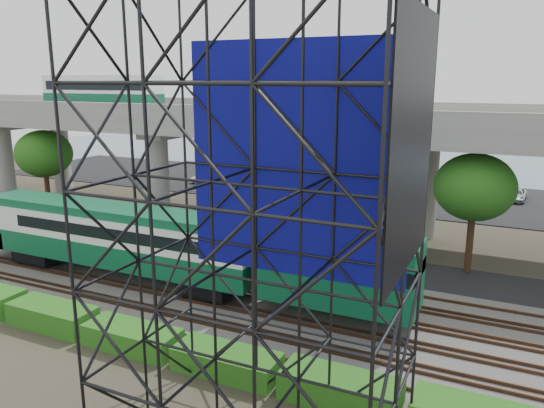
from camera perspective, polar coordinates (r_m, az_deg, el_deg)
The scene contains 13 objects.
ground at distance 29.74m, azimuth -10.87°, elevation -10.93°, with size 140.00×140.00×0.00m, color #474233.
ballast_bed at distance 31.20m, azimuth -8.70°, elevation -9.45°, with size 90.00×12.00×0.20m, color slate.
service_road at distance 38.08m, azimuth -1.56°, elevation -5.13°, with size 90.00×5.00×0.08m, color black.
parking_lot at distance 59.30m, azimuth 8.71°, elevation 1.46°, with size 90.00×18.00×0.08m, color black.
harbor_water at distance 80.33m, azimuth 13.25°, elevation 4.35°, with size 140.00×40.00×0.03m, color #495F79.
rail_tracks at distance 31.13m, azimuth -8.71°, elevation -9.15°, with size 90.00×9.52×0.16m.
commuter_train at distance 32.06m, azimuth -13.61°, elevation -3.76°, with size 29.30×3.06×4.30m.
overpass at distance 41.83m, azimuth 0.12°, elevation 8.02°, with size 80.00×12.00×12.40m.
scaffold_tower at distance 16.11m, azimuth -1.81°, elevation -3.39°, with size 9.36×6.36×15.00m.
hedge_strip at distance 25.91m, azimuth -14.79°, elevation -13.60°, with size 34.60×1.80×1.20m.
trees at distance 43.80m, azimuth -3.73°, elevation 4.75°, with size 40.94×16.94×7.69m.
suv at distance 48.60m, azimuth -20.18°, elevation -0.98°, with size 2.27×4.93×1.37m, color black.
parked_cars at distance 58.76m, azimuth 8.80°, elevation 1.99°, with size 36.19×9.46×1.28m.
Camera 1 is at (16.32, -21.71, 12.12)m, focal length 35.00 mm.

